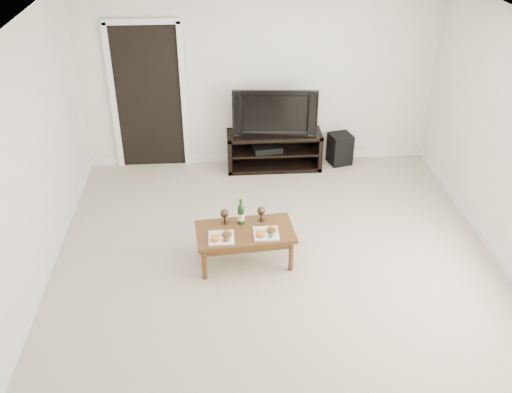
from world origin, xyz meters
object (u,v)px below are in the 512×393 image
object	(u,v)px
media_console	(274,150)
television	(275,111)
subwoofer	(340,149)
coffee_table	(245,246)

from	to	relation	value
media_console	television	xyz separation A→B (m)	(0.00, 0.00, 0.61)
television	subwoofer	world-z (taller)	television
media_console	television	distance (m)	0.61
media_console	subwoofer	xyz separation A→B (m)	(0.99, 0.08, -0.05)
television	coffee_table	distance (m)	2.41
subwoofer	coffee_table	bearing A→B (deg)	-136.78
television	subwoofer	bearing A→B (deg)	9.83
television	coffee_table	world-z (taller)	television
subwoofer	coffee_table	distance (m)	2.79
media_console	subwoofer	distance (m)	0.99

